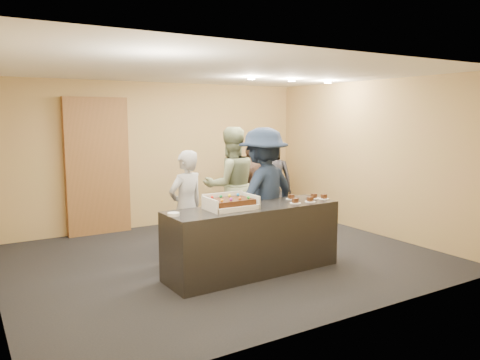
# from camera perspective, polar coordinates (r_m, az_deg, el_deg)

# --- Properties ---
(room) EXTENTS (6.04, 6.00, 2.70)m
(room) POSITION_cam_1_polar(r_m,az_deg,el_deg) (6.75, -2.06, 1.60)
(room) COLOR black
(room) RESTS_ON ground
(serving_counter) EXTENTS (2.42, 0.76, 0.90)m
(serving_counter) POSITION_cam_1_polar(r_m,az_deg,el_deg) (6.28, 1.61, -7.25)
(serving_counter) COLOR black
(serving_counter) RESTS_ON floor
(storage_cabinet) EXTENTS (1.09, 0.15, 2.40)m
(storage_cabinet) POSITION_cam_1_polar(r_m,az_deg,el_deg) (8.58, -16.99, 1.60)
(storage_cabinet) COLOR brown
(storage_cabinet) RESTS_ON floor
(cake_box) EXTENTS (0.63, 0.43, 0.18)m
(cake_box) POSITION_cam_1_polar(r_m,az_deg,el_deg) (6.01, -1.23, -3.10)
(cake_box) COLOR white
(cake_box) RESTS_ON serving_counter
(sheet_cake) EXTENTS (0.53, 0.37, 0.11)m
(sheet_cake) POSITION_cam_1_polar(r_m,az_deg,el_deg) (5.98, -1.12, -2.63)
(sheet_cake) COLOR #3F230E
(sheet_cake) RESTS_ON cake_box
(plate_stack) EXTENTS (0.15, 0.15, 0.04)m
(plate_stack) POSITION_cam_1_polar(r_m,az_deg,el_deg) (5.65, -8.12, -4.15)
(plate_stack) COLOR white
(plate_stack) RESTS_ON serving_counter
(slice_a) EXTENTS (0.15, 0.15, 0.07)m
(slice_a) POSITION_cam_1_polar(r_m,az_deg,el_deg) (6.42, 6.76, -2.63)
(slice_a) COLOR white
(slice_a) RESTS_ON serving_counter
(slice_b) EXTENTS (0.15, 0.15, 0.07)m
(slice_b) POSITION_cam_1_polar(r_m,az_deg,el_deg) (6.72, 6.26, -2.14)
(slice_b) COLOR white
(slice_b) RESTS_ON serving_counter
(slice_c) EXTENTS (0.15, 0.15, 0.07)m
(slice_c) POSITION_cam_1_polar(r_m,az_deg,el_deg) (6.55, 8.55, -2.45)
(slice_c) COLOR white
(slice_c) RESTS_ON serving_counter
(slice_d) EXTENTS (0.15, 0.15, 0.07)m
(slice_d) POSITION_cam_1_polar(r_m,az_deg,el_deg) (6.84, 9.01, -2.03)
(slice_d) COLOR white
(slice_d) RESTS_ON serving_counter
(slice_e) EXTENTS (0.15, 0.15, 0.07)m
(slice_e) POSITION_cam_1_polar(r_m,az_deg,el_deg) (6.81, 10.19, -2.09)
(slice_e) COLOR white
(slice_e) RESTS_ON serving_counter
(person_server_grey) EXTENTS (0.67, 0.54, 1.61)m
(person_server_grey) POSITION_cam_1_polar(r_m,az_deg,el_deg) (6.67, -6.57, -3.28)
(person_server_grey) COLOR #A6A6AB
(person_server_grey) RESTS_ON floor
(person_sage_man) EXTENTS (1.02, 0.84, 1.91)m
(person_sage_man) POSITION_cam_1_polar(r_m,az_deg,el_deg) (7.63, -1.13, -0.68)
(person_sage_man) COLOR gray
(person_sage_man) RESTS_ON floor
(person_navy_man) EXTENTS (1.37, 0.99, 1.92)m
(person_navy_man) POSITION_cam_1_polar(r_m,az_deg,el_deg) (6.87, 2.86, -1.59)
(person_navy_man) COLOR #19263E
(person_navy_man) RESTS_ON floor
(person_brown_extra) EXTENTS (1.00, 0.69, 1.57)m
(person_brown_extra) POSITION_cam_1_polar(r_m,az_deg,el_deg) (8.48, 1.61, -0.96)
(person_brown_extra) COLOR brown
(person_brown_extra) RESTS_ON floor
(person_dark_suit) EXTENTS (0.99, 0.88, 1.69)m
(person_dark_suit) POSITION_cam_1_polar(r_m,az_deg,el_deg) (9.15, 3.81, 0.07)
(person_dark_suit) COLOR black
(person_dark_suit) RESTS_ON floor
(ceiling_spotlights) EXTENTS (1.72, 0.12, 0.03)m
(ceiling_spotlights) POSITION_cam_1_polar(r_m,az_deg,el_deg) (8.04, 6.31, 11.98)
(ceiling_spotlights) COLOR #FFEAC6
(ceiling_spotlights) RESTS_ON ceiling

